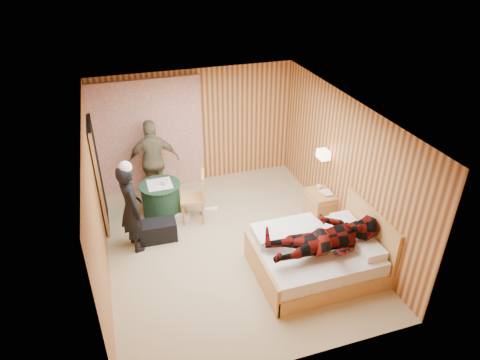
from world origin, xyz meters
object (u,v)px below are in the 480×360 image
object	(u,v)px
chair_far	(155,175)
chair_near	(197,193)
bed	(316,256)
nightstand	(320,205)
wall_lamp	(324,154)
man_on_bed	(328,232)
duffel_bag	(158,231)
woman_standing	(131,208)
round_table	(161,199)
man_at_table	(154,161)

from	to	relation	value
chair_far	chair_near	size ratio (longest dim) A/B	0.93
bed	nightstand	bearing A→B (deg)	60.41
wall_lamp	chair_near	bearing A→B (deg)	167.11
chair_near	man_on_bed	bearing A→B (deg)	47.70
nightstand	duffel_bag	distance (m)	3.09
chair_near	woman_standing	bearing A→B (deg)	-55.52
chair_far	woman_standing	world-z (taller)	woman_standing
chair_far	woman_standing	size ratio (longest dim) A/B	0.58
round_table	nightstand	bearing A→B (deg)	-20.10
nightstand	duffel_bag	size ratio (longest dim) A/B	0.90
bed	man_at_table	size ratio (longest dim) A/B	1.13
chair_near	bed	bearing A→B (deg)	50.21
duffel_bag	wall_lamp	bearing A→B (deg)	0.20
bed	woman_standing	bearing A→B (deg)	150.69
chair_far	chair_near	xyz separation A→B (m)	(0.65, -1.00, 0.04)
nightstand	round_table	size ratio (longest dim) A/B	0.76
nightstand	woman_standing	size ratio (longest dim) A/B	0.37
nightstand	chair_far	bearing A→B (deg)	149.78
nightstand	man_on_bed	world-z (taller)	man_on_bed
wall_lamp	duffel_bag	world-z (taller)	wall_lamp
wall_lamp	man_on_bed	distance (m)	1.91
bed	round_table	bearing A→B (deg)	131.87
round_table	chair_far	bearing A→B (deg)	90.30
duffel_bag	man_on_bed	world-z (taller)	man_on_bed
chair_far	round_table	bearing A→B (deg)	-91.98
chair_near	woman_standing	world-z (taller)	woman_standing
woman_standing	round_table	bearing A→B (deg)	-47.41
nightstand	chair_near	size ratio (longest dim) A/B	0.59
man_on_bed	chair_far	bearing A→B (deg)	123.72
woman_standing	man_at_table	distance (m)	1.62
bed	nightstand	distance (m)	1.52
man_at_table	bed	bearing A→B (deg)	128.26
bed	round_table	size ratio (longest dim) A/B	2.49
nightstand	chair_near	xyz separation A→B (m)	(-2.24, 0.68, 0.29)
wall_lamp	round_table	world-z (taller)	wall_lamp
bed	round_table	distance (m)	3.19
chair_far	duffel_bag	bearing A→B (deg)	-99.92
nightstand	man_at_table	xyz separation A→B (m)	(-2.88, 1.71, 0.57)
nightstand	chair_far	distance (m)	3.35
chair_near	man_at_table	distance (m)	1.25
round_table	woman_standing	size ratio (longest dim) A/B	0.48
wall_lamp	nightstand	xyz separation A→B (m)	(-0.04, -0.15, -1.01)
bed	chair_far	world-z (taller)	bed
bed	man_on_bed	distance (m)	0.68
wall_lamp	chair_far	world-z (taller)	wall_lamp
nightstand	duffel_bag	xyz separation A→B (m)	(-3.07, 0.28, -0.11)
duffel_bag	man_on_bed	bearing A→B (deg)	-35.47
chair_near	duffel_bag	bearing A→B (deg)	-50.82
bed	chair_far	xyz separation A→B (m)	(-2.13, 3.00, 0.24)
round_table	duffel_bag	xyz separation A→B (m)	(-0.19, -0.78, -0.16)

